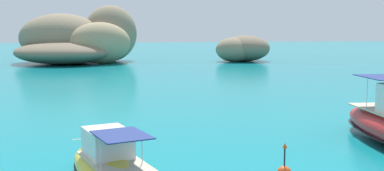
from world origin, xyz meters
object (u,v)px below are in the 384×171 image
(motorboat_yellow, at_px, (111,168))
(channel_buoy, at_px, (284,171))
(islet_large, at_px, (77,43))
(islet_small, at_px, (241,49))

(motorboat_yellow, xyz_separation_m, channel_buoy, (6.67, -0.35, -0.39))
(islet_large, xyz_separation_m, channel_buoy, (11.85, -67.21, -3.11))
(islet_large, bearing_deg, islet_small, -1.72)
(islet_small, height_order, motorboat_yellow, islet_small)
(islet_large, distance_m, islet_small, 29.74)
(motorboat_yellow, relative_size, channel_buoy, 5.12)
(motorboat_yellow, bearing_deg, islet_large, 94.43)
(islet_large, relative_size, motorboat_yellow, 3.42)
(islet_small, height_order, channel_buoy, islet_small)
(islet_small, bearing_deg, motorboat_yellow, -110.39)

